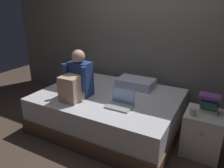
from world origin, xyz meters
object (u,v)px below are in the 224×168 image
Objects in this scene: bed at (109,110)px; book_stack at (209,103)px; pillow at (136,83)px; nightstand at (202,133)px; laptop at (121,102)px; mug at (193,112)px; person_sitting at (77,80)px.

book_stack reaches higher than bed.
book_stack is (1.09, -0.38, 0.07)m from pillow.
laptop reaches higher than nightstand.
mug is (0.85, 0.15, 0.01)m from laptop.
bed is at bearing 41.71° from person_sitting.
pillow is (0.23, 0.45, 0.33)m from bed.
pillow is 2.45× the size of book_stack.
person_sitting is at bearing -169.46° from nightstand.
laptop is 1.05m from book_stack.
person_sitting is at bearing -173.02° from mug.
bed is 6.25× the size of laptop.
bed is at bearing 140.81° from laptop.
pillow is at bearing 157.65° from nightstand.
book_stack reaches higher than laptop.
laptop is 0.86m from mug.
nightstand is at bearing 0.37° from bed.
person_sitting reaches higher than laptop.
pillow is at bearing 149.26° from mug.
mug is (-0.13, -0.12, 0.32)m from nightstand.
bed is 1.22m from mug.
person_sitting is 7.28× the size of mug.
laptop reaches higher than bed.
nightstand reaches higher than bed.
laptop is 0.72m from pillow.
book_stack reaches higher than pillow.
pillow reaches higher than bed.
book_stack reaches higher than nightstand.
laptop reaches higher than mug.
bed is 1.30m from nightstand.
bed is 1.38m from book_stack.
book_stack is at bearing 12.46° from person_sitting.
book_stack is at bearing -19.23° from pillow.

